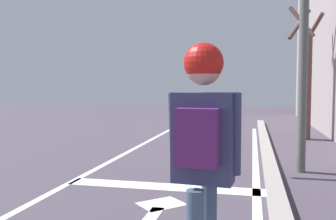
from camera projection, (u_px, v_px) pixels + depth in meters
lane_line_center at (0, 220)px, 4.29m from camera, size 0.12×20.00×0.01m
stop_bar at (165, 187)px, 5.70m from camera, size 3.04×0.40×0.01m
lane_arrow_head at (161, 204)px, 4.87m from camera, size 0.71×0.71×0.01m
skater at (203, 140)px, 2.41m from camera, size 0.48×0.64×1.74m
roadside_tree at (305, 80)px, 10.67m from camera, size 1.01×1.05×3.80m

